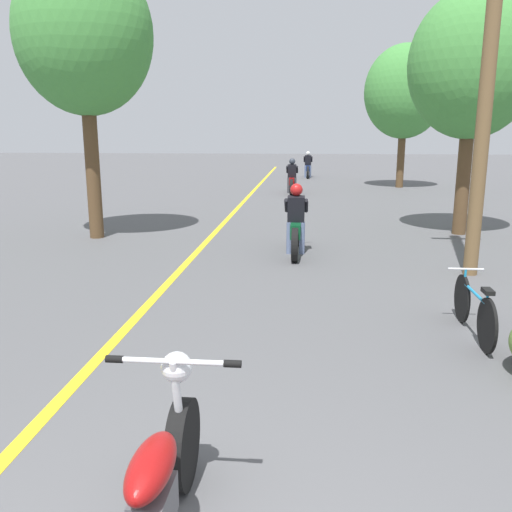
{
  "coord_description": "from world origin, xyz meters",
  "views": [
    {
      "loc": [
        0.54,
        -1.79,
        2.42
      ],
      "look_at": [
        -0.09,
        4.78,
        0.9
      ],
      "focal_mm": 38.0,
      "sensor_mm": 36.0,
      "label": 1
    }
  ],
  "objects_px": {
    "utility_pole": "(490,50)",
    "motorcycle_foreground": "(155,492)",
    "bicycle_parked": "(474,309)",
    "motorcycle_rider_mid": "(292,180)",
    "roadside_tree_left": "(84,36)",
    "motorcycle_rider_far": "(308,168)",
    "roadside_tree_right_far": "(405,92)",
    "roadside_tree_right_near": "(473,66)",
    "motorcycle_rider_lead": "(296,227)"
  },
  "relations": [
    {
      "from": "utility_pole",
      "to": "motorcycle_foreground",
      "type": "distance_m",
      "value": 8.38
    },
    {
      "from": "roadside_tree_right_far",
      "to": "bicycle_parked",
      "type": "xyz_separation_m",
      "value": [
        -2.05,
        -18.25,
        -3.74
      ]
    },
    {
      "from": "utility_pole",
      "to": "roadside_tree_left",
      "type": "bearing_deg",
      "value": 161.14
    },
    {
      "from": "roadside_tree_right_near",
      "to": "motorcycle_rider_lead",
      "type": "relative_size",
      "value": 2.6
    },
    {
      "from": "roadside_tree_right_far",
      "to": "motorcycle_rider_far",
      "type": "relative_size",
      "value": 2.81
    },
    {
      "from": "roadside_tree_right_near",
      "to": "bicycle_parked",
      "type": "distance_m",
      "value": 7.93
    },
    {
      "from": "roadside_tree_right_near",
      "to": "motorcycle_foreground",
      "type": "xyz_separation_m",
      "value": [
        -4.5,
        -10.7,
        -3.45
      ]
    },
    {
      "from": "roadside_tree_left",
      "to": "roadside_tree_right_far",
      "type": "bearing_deg",
      "value": 54.61
    },
    {
      "from": "roadside_tree_left",
      "to": "bicycle_parked",
      "type": "distance_m",
      "value": 9.82
    },
    {
      "from": "bicycle_parked",
      "to": "motorcycle_rider_far",
      "type": "bearing_deg",
      "value": 94.96
    },
    {
      "from": "roadside_tree_right_near",
      "to": "roadside_tree_left",
      "type": "relative_size",
      "value": 0.9
    },
    {
      "from": "roadside_tree_left",
      "to": "motorcycle_rider_far",
      "type": "xyz_separation_m",
      "value": [
        4.89,
        17.59,
        -3.92
      ]
    },
    {
      "from": "utility_pole",
      "to": "motorcycle_rider_lead",
      "type": "xyz_separation_m",
      "value": [
        -3.06,
        1.39,
        -3.15
      ]
    },
    {
      "from": "motorcycle_rider_far",
      "to": "bicycle_parked",
      "type": "bearing_deg",
      "value": -85.04
    },
    {
      "from": "motorcycle_rider_mid",
      "to": "bicycle_parked",
      "type": "distance_m",
      "value": 15.75
    },
    {
      "from": "motorcycle_rider_lead",
      "to": "motorcycle_rider_far",
      "type": "relative_size",
      "value": 0.99
    },
    {
      "from": "roadside_tree_right_far",
      "to": "bicycle_parked",
      "type": "height_order",
      "value": "roadside_tree_right_far"
    },
    {
      "from": "roadside_tree_right_near",
      "to": "motorcycle_rider_mid",
      "type": "xyz_separation_m",
      "value": [
        -4.3,
        8.61,
        -3.35
      ]
    },
    {
      "from": "utility_pole",
      "to": "motorcycle_rider_far",
      "type": "bearing_deg",
      "value": 97.98
    },
    {
      "from": "roadside_tree_right_near",
      "to": "roadside_tree_right_far",
      "type": "height_order",
      "value": "roadside_tree_right_far"
    },
    {
      "from": "roadside_tree_left",
      "to": "roadside_tree_right_near",
      "type": "bearing_deg",
      "value": 8.4
    },
    {
      "from": "motorcycle_rider_far",
      "to": "roadside_tree_left",
      "type": "bearing_deg",
      "value": -105.54
    },
    {
      "from": "motorcycle_rider_lead",
      "to": "bicycle_parked",
      "type": "distance_m",
      "value": 4.93
    },
    {
      "from": "roadside_tree_right_far",
      "to": "motorcycle_rider_mid",
      "type": "distance_m",
      "value": 6.49
    },
    {
      "from": "roadside_tree_left",
      "to": "bicycle_parked",
      "type": "bearing_deg",
      "value": -39.24
    },
    {
      "from": "roadside_tree_left",
      "to": "motorcycle_rider_mid",
      "type": "height_order",
      "value": "roadside_tree_left"
    },
    {
      "from": "utility_pole",
      "to": "bicycle_parked",
      "type": "xyz_separation_m",
      "value": [
        -0.82,
        -3.0,
        -3.35
      ]
    },
    {
      "from": "motorcycle_rider_mid",
      "to": "motorcycle_rider_far",
      "type": "relative_size",
      "value": 0.93
    },
    {
      "from": "motorcycle_foreground",
      "to": "bicycle_parked",
      "type": "xyz_separation_m",
      "value": [
        2.85,
        3.8,
        -0.09
      ]
    },
    {
      "from": "motorcycle_rider_mid",
      "to": "motorcycle_rider_far",
      "type": "bearing_deg",
      "value": 85.32
    },
    {
      "from": "motorcycle_rider_lead",
      "to": "motorcycle_rider_mid",
      "type": "xyz_separation_m",
      "value": [
        -0.41,
        11.13,
        -0.01
      ]
    },
    {
      "from": "utility_pole",
      "to": "motorcycle_rider_mid",
      "type": "xyz_separation_m",
      "value": [
        -3.47,
        12.52,
        -3.16
      ]
    },
    {
      "from": "utility_pole",
      "to": "motorcycle_rider_lead",
      "type": "distance_m",
      "value": 4.6
    },
    {
      "from": "roadside_tree_left",
      "to": "motorcycle_rider_lead",
      "type": "height_order",
      "value": "roadside_tree_left"
    },
    {
      "from": "motorcycle_foreground",
      "to": "motorcycle_rider_far",
      "type": "bearing_deg",
      "value": 88.24
    },
    {
      "from": "utility_pole",
      "to": "bicycle_parked",
      "type": "relative_size",
      "value": 4.4
    },
    {
      "from": "motorcycle_foreground",
      "to": "motorcycle_rider_mid",
      "type": "bearing_deg",
      "value": 89.41
    },
    {
      "from": "utility_pole",
      "to": "motorcycle_foreground",
      "type": "xyz_separation_m",
      "value": [
        -3.67,
        -6.8,
        -3.26
      ]
    },
    {
      "from": "motorcycle_foreground",
      "to": "roadside_tree_right_near",
      "type": "bearing_deg",
      "value": 67.19
    },
    {
      "from": "roadside_tree_left",
      "to": "motorcycle_rider_mid",
      "type": "relative_size",
      "value": 3.09
    },
    {
      "from": "roadside_tree_left",
      "to": "motorcycle_rider_lead",
      "type": "relative_size",
      "value": 2.89
    },
    {
      "from": "motorcycle_rider_far",
      "to": "bicycle_parked",
      "type": "distance_m",
      "value": 23.32
    },
    {
      "from": "utility_pole",
      "to": "roadside_tree_right_near",
      "type": "relative_size",
      "value": 1.29
    },
    {
      "from": "motorcycle_rider_lead",
      "to": "motorcycle_rider_far",
      "type": "distance_m",
      "value": 18.84
    },
    {
      "from": "motorcycle_rider_far",
      "to": "motorcycle_rider_lead",
      "type": "bearing_deg",
      "value": -90.68
    },
    {
      "from": "roadside_tree_right_far",
      "to": "motorcycle_foreground",
      "type": "relative_size",
      "value": 2.94
    },
    {
      "from": "motorcycle_foreground",
      "to": "roadside_tree_right_far",
      "type": "bearing_deg",
      "value": 77.48
    },
    {
      "from": "motorcycle_foreground",
      "to": "bicycle_parked",
      "type": "distance_m",
      "value": 4.75
    },
    {
      "from": "motorcycle_foreground",
      "to": "motorcycle_rider_lead",
      "type": "distance_m",
      "value": 8.21
    },
    {
      "from": "roadside_tree_right_far",
      "to": "motorcycle_rider_far",
      "type": "xyz_separation_m",
      "value": [
        -4.06,
        4.98,
        -3.55
      ]
    }
  ]
}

